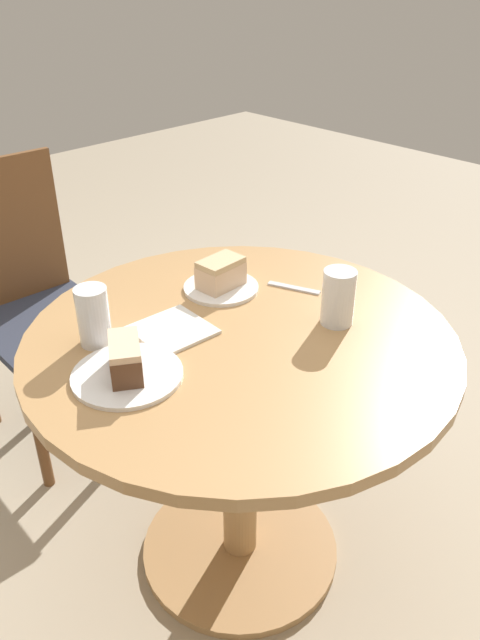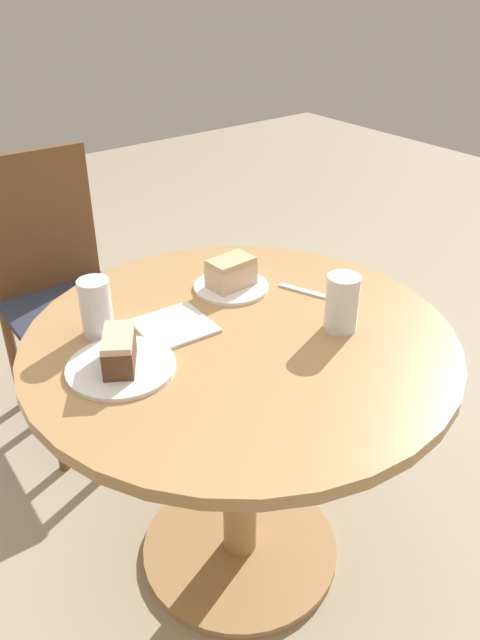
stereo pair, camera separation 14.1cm
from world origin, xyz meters
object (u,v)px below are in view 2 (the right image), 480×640
object	(u,v)px
cake_slice_far	(231,272)
glass_water	(342,306)
glass_lemonade	(97,311)
plate_far	(231,287)
cake_slice_near	(119,350)
chair	(64,294)
plate_near	(121,367)

from	to	relation	value
cake_slice_far	glass_water	bearing A→B (deg)	-75.38
glass_lemonade	glass_water	bearing A→B (deg)	-35.17
plate_far	cake_slice_near	world-z (taller)	cake_slice_near
cake_slice_near	glass_lemonade	world-z (taller)	glass_lemonade
glass_lemonade	glass_water	size ratio (longest dim) A/B	1.02
plate_far	cake_slice_near	xyz separation A→B (m)	(-0.40, -0.15, 0.04)
chair	cake_slice_near	size ratio (longest dim) A/B	7.00
plate_far	plate_near	bearing A→B (deg)	-159.84
glass_lemonade	glass_water	world-z (taller)	glass_lemonade
cake_slice_near	cake_slice_far	distance (m)	0.43
chair	plate_near	distance (m)	0.91
plate_near	glass_water	world-z (taller)	glass_water
chair	glass_water	distance (m)	1.10
cake_slice_near	glass_water	world-z (taller)	glass_water
plate_far	cake_slice_far	distance (m)	0.04
cake_slice_near	cake_slice_far	world-z (taller)	same
plate_near	glass_lemonade	world-z (taller)	glass_lemonade
cake_slice_far	plate_far	bearing A→B (deg)	63.43
plate_near	plate_far	xyz separation A→B (m)	(0.40, 0.15, 0.00)
cake_slice_near	plate_far	bearing A→B (deg)	20.16
chair	plate_far	distance (m)	0.77
cake_slice_near	plate_near	bearing A→B (deg)	90.00
cake_slice_far	plate_near	bearing A→B (deg)	-159.84
chair	plate_near	bearing A→B (deg)	-101.51
glass_water	plate_far	bearing A→B (deg)	104.62
cake_slice_far	glass_water	distance (m)	0.32
chair	cake_slice_near	distance (m)	0.93
plate_near	cake_slice_far	bearing A→B (deg)	20.16
chair	plate_far	xyz separation A→B (m)	(0.19, -0.70, 0.26)
cake_slice_far	glass_lemonade	xyz separation A→B (m)	(-0.37, 0.01, 0.01)
chair	plate_near	size ratio (longest dim) A/B	4.06
plate_far	cake_slice_near	distance (m)	0.43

